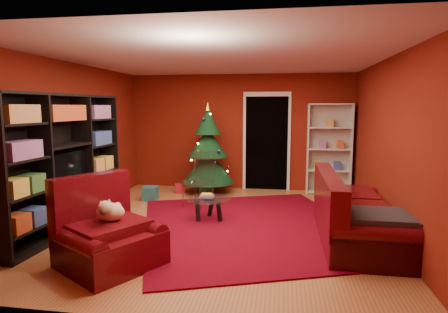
% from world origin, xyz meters
% --- Properties ---
extents(floor, '(5.00, 5.50, 0.05)m').
position_xyz_m(floor, '(0.00, 0.00, -0.03)').
color(floor, '#9C5E33').
rests_on(floor, ground).
extents(ceiling, '(5.00, 5.50, 0.05)m').
position_xyz_m(ceiling, '(0.00, 0.00, 2.62)').
color(ceiling, silver).
rests_on(ceiling, wall_back).
extents(wall_back, '(5.00, 0.05, 2.60)m').
position_xyz_m(wall_back, '(0.00, 2.77, 1.30)').
color(wall_back, maroon).
rests_on(wall_back, ground).
extents(wall_left, '(0.05, 5.50, 2.60)m').
position_xyz_m(wall_left, '(-2.52, 0.00, 1.30)').
color(wall_left, maroon).
rests_on(wall_left, ground).
extents(wall_right, '(0.05, 5.50, 2.60)m').
position_xyz_m(wall_right, '(2.52, 0.00, 1.30)').
color(wall_right, maroon).
rests_on(wall_right, ground).
extents(doorway, '(1.06, 0.60, 2.16)m').
position_xyz_m(doorway, '(0.60, 2.73, 1.05)').
color(doorway, black).
rests_on(doorway, floor).
extents(rug, '(4.29, 4.61, 0.02)m').
position_xyz_m(rug, '(0.48, -0.02, 0.01)').
color(rug, '#600213').
rests_on(rug, floor).
extents(media_unit, '(0.53, 2.70, 2.06)m').
position_xyz_m(media_unit, '(-2.27, -0.62, 1.03)').
color(media_unit, black).
rests_on(media_unit, floor).
extents(christmas_tree, '(1.37, 1.37, 1.98)m').
position_xyz_m(christmas_tree, '(-0.63, 2.15, 0.96)').
color(christmas_tree, black).
rests_on(christmas_tree, floor).
extents(gift_box_teal, '(0.28, 0.28, 0.28)m').
position_xyz_m(gift_box_teal, '(-1.66, 1.36, 0.14)').
color(gift_box_teal, '#22606A').
rests_on(gift_box_teal, floor).
extents(gift_box_green, '(0.29, 0.29, 0.23)m').
position_xyz_m(gift_box_green, '(-0.64, 2.00, 0.11)').
color(gift_box_green, '#275E24').
rests_on(gift_box_green, floor).
extents(gift_box_red, '(0.25, 0.25, 0.20)m').
position_xyz_m(gift_box_red, '(-1.25, 2.08, 0.10)').
color(gift_box_red, '#A51625').
rests_on(gift_box_red, floor).
extents(white_bookshelf, '(0.92, 0.33, 1.99)m').
position_xyz_m(white_bookshelf, '(1.95, 2.57, 0.97)').
color(white_bookshelf, white).
rests_on(white_bookshelf, floor).
extents(armchair, '(1.50, 1.50, 0.85)m').
position_xyz_m(armchair, '(-1.02, -1.73, 0.43)').
color(armchair, '#45070E').
rests_on(armchair, rug).
extents(dog, '(0.47, 0.50, 0.28)m').
position_xyz_m(dog, '(-1.03, -1.66, 0.64)').
color(dog, beige).
rests_on(dog, armchair).
extents(sofa, '(1.01, 2.24, 0.96)m').
position_xyz_m(sofa, '(2.02, -0.39, 0.48)').
color(sofa, '#45070E').
rests_on(sofa, rug).
extents(coffee_table, '(0.78, 0.78, 0.46)m').
position_xyz_m(coffee_table, '(-0.22, 0.20, 0.19)').
color(coffee_table, gray).
rests_on(coffee_table, rug).
extents(acrylic_chair, '(0.65, 0.68, 0.95)m').
position_xyz_m(acrylic_chair, '(-0.59, 0.98, 0.48)').
color(acrylic_chair, '#66605B').
rests_on(acrylic_chair, rug).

